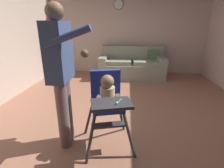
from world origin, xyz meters
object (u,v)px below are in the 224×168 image
at_px(couch, 132,65).
at_px(adult_standing, 61,72).
at_px(high_chair, 107,97).
at_px(wall_clock, 119,4).

height_order(couch, adult_standing, adult_standing).
bearing_deg(high_chair, wall_clock, 166.52).
xyz_separation_m(adult_standing, wall_clock, (0.43, 3.55, 1.05)).
xyz_separation_m(high_chair, adult_standing, (-0.52, -0.01, 0.30)).
relative_size(high_chair, adult_standing, 0.57).
height_order(couch, high_chair, high_chair).
relative_size(couch, high_chair, 1.93).
distance_m(couch, adult_standing, 3.25).
height_order(adult_standing, wall_clock, wall_clock).
bearing_deg(wall_clock, high_chair, -88.65).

